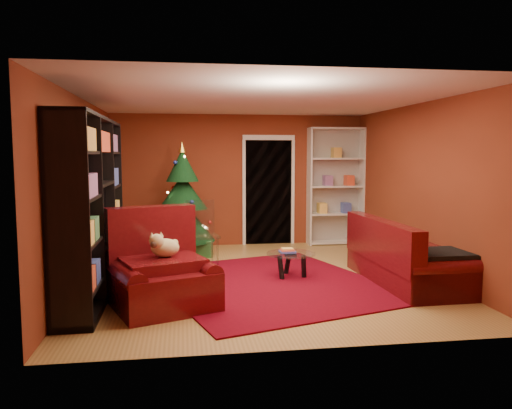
{
  "coord_description": "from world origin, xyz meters",
  "views": [
    {
      "loc": [
        -1.12,
        -7.15,
        1.83
      ],
      "look_at": [
        0.0,
        0.4,
        1.05
      ],
      "focal_mm": 35.0,
      "sensor_mm": 36.0,
      "label": 1
    }
  ],
  "objects": [
    {
      "name": "christmas_tree",
      "position": [
        -1.11,
        1.9,
        0.99
      ],
      "size": [
        1.32,
        1.32,
        2.05
      ],
      "primitive_type": null,
      "rotation": [
        0.0,
        0.0,
        -0.16
      ],
      "color": "black",
      "rests_on": "floor"
    },
    {
      "name": "white_bookshelf",
      "position": [
        1.95,
        2.57,
        1.17
      ],
      "size": [
        1.12,
        0.42,
        2.41
      ],
      "primitive_type": null,
      "rotation": [
        0.0,
        0.0,
        -0.02
      ],
      "color": "white",
      "rests_on": "floor"
    },
    {
      "name": "acrylic_chair",
      "position": [
        -0.8,
        0.99,
        0.48
      ],
      "size": [
        0.57,
        0.61,
        0.96
      ],
      "primitive_type": null,
      "rotation": [
        0.0,
        0.0,
        0.17
      ],
      "color": "#66605B",
      "rests_on": "rug"
    },
    {
      "name": "rug",
      "position": [
        0.08,
        -0.37,
        0.01
      ],
      "size": [
        3.75,
        4.07,
        0.02
      ],
      "primitive_type": "cube",
      "rotation": [
        0.0,
        0.0,
        0.3
      ],
      "color": "#610312",
      "rests_on": "floor"
    },
    {
      "name": "ceiling",
      "position": [
        0.0,
        0.0,
        2.62
      ],
      "size": [
        5.0,
        5.5,
        0.05
      ],
      "primitive_type": "cube",
      "color": "silver",
      "rests_on": "wall_back"
    },
    {
      "name": "dog",
      "position": [
        -1.33,
        -1.17,
        0.71
      ],
      "size": [
        0.48,
        0.42,
        0.31
      ],
      "primitive_type": null,
      "rotation": [
        0.0,
        0.0,
        0.36
      ],
      "color": "beige",
      "rests_on": "armchair"
    },
    {
      "name": "wall_left",
      "position": [
        -2.52,
        0.0,
        1.3
      ],
      "size": [
        0.05,
        5.5,
        2.6
      ],
      "primitive_type": "cube",
      "color": "maroon",
      "rests_on": "ground"
    },
    {
      "name": "doorway",
      "position": [
        0.6,
        2.73,
        1.05
      ],
      "size": [
        1.06,
        0.6,
        2.16
      ],
      "primitive_type": null,
      "color": "black",
      "rests_on": "floor"
    },
    {
      "name": "wall_right",
      "position": [
        2.52,
        0.0,
        1.3
      ],
      "size": [
        0.05,
        5.5,
        2.6
      ],
      "primitive_type": "cube",
      "color": "maroon",
      "rests_on": "ground"
    },
    {
      "name": "coffee_table",
      "position": [
        0.45,
        -0.07,
        0.19
      ],
      "size": [
        0.73,
        0.73,
        0.45
      ],
      "primitive_type": null,
      "rotation": [
        0.0,
        0.0,
        0.02
      ],
      "color": "gray",
      "rests_on": "rug"
    },
    {
      "name": "wall_back",
      "position": [
        0.0,
        2.77,
        1.3
      ],
      "size": [
        5.0,
        0.05,
        2.6
      ],
      "primitive_type": "cube",
      "color": "maroon",
      "rests_on": "ground"
    },
    {
      "name": "floor",
      "position": [
        0.0,
        0.0,
        -0.03
      ],
      "size": [
        5.0,
        5.5,
        0.05
      ],
      "primitive_type": "cube",
      "color": "olive",
      "rests_on": "ground"
    },
    {
      "name": "sofa",
      "position": [
        2.02,
        -0.58,
        0.46
      ],
      "size": [
        1.03,
        2.18,
        0.93
      ],
      "primitive_type": null,
      "rotation": [
        0.0,
        0.0,
        1.6
      ],
      "color": "#46090E",
      "rests_on": "rug"
    },
    {
      "name": "media_unit",
      "position": [
        -2.27,
        -0.53,
        1.14
      ],
      "size": [
        0.48,
        2.99,
        2.29
      ],
      "primitive_type": null,
      "rotation": [
        0.0,
        0.0,
        0.01
      ],
      "color": "black",
      "rests_on": "floor"
    },
    {
      "name": "gift_box_teal",
      "position": [
        -1.27,
        1.79,
        0.14
      ],
      "size": [
        0.3,
        0.3,
        0.29
      ],
      "primitive_type": "cube",
      "rotation": [
        0.0,
        0.0,
        -0.04
      ],
      "color": "#1F5F6C",
      "rests_on": "floor"
    },
    {
      "name": "gift_box_red",
      "position": [
        -0.68,
        2.17,
        0.12
      ],
      "size": [
        0.25,
        0.25,
        0.24
      ],
      "primitive_type": "cube",
      "rotation": [
        0.0,
        0.0,
        -0.04
      ],
      "color": "#9F2316",
      "rests_on": "floor"
    },
    {
      "name": "gift_box_green",
      "position": [
        -0.75,
        1.66,
        0.14
      ],
      "size": [
        0.32,
        0.32,
        0.29
      ],
      "primitive_type": "cube",
      "rotation": [
        0.0,
        0.0,
        -0.11
      ],
      "color": "#215526",
      "rests_on": "floor"
    },
    {
      "name": "armchair",
      "position": [
        -1.36,
        -1.24,
        0.48
      ],
      "size": [
        1.57,
        1.57,
        0.95
      ],
      "primitive_type": null,
      "rotation": [
        0.0,
        0.0,
        0.36
      ],
      "color": "#46090E",
      "rests_on": "rug"
    }
  ]
}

